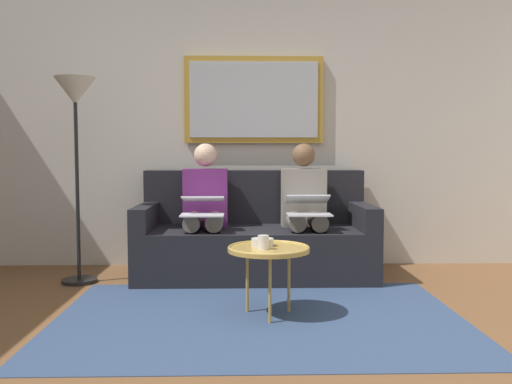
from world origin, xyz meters
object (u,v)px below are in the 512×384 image
cup (263,242)px  person_right (205,206)px  bowl (262,242)px  person_left (305,206)px  laptop_silver (308,206)px  framed_mirror (254,100)px  couch (255,239)px  coffee_table (269,250)px  standing_lamp (76,114)px  laptop_white (203,206)px

cup → person_right: person_right is taller
bowl → person_left: 1.17m
cup → laptop_silver: bearing=-112.3°
framed_mirror → person_right: size_ratio=1.13×
couch → person_right: size_ratio=1.74×
laptop_silver → person_right: person_right is taller
coffee_table → standing_lamp: bearing=-32.3°
laptop_silver → couch: bearing=-35.4°
coffee_table → laptop_silver: size_ratio=1.43×
couch → bowl: bearing=91.1°
couch → standing_lamp: size_ratio=1.20×
coffee_table → cup: cup is taller
coffee_table → laptop_silver: 1.00m
framed_mirror → coffee_table: (-0.06, 1.61, -1.12)m
cup → person_right: (0.45, -1.21, 0.12)m
bowl → person_left: person_left is taller
bowl → standing_lamp: standing_lamp is taller
laptop_silver → laptop_white: laptop_silver is taller
coffee_table → cup: 0.10m
cup → standing_lamp: bearing=-34.7°
person_left → laptop_white: person_left is taller
framed_mirror → person_right: bearing=47.0°
cup → person_right: size_ratio=0.08×
person_left → laptop_silver: bearing=90.0°
laptop_white → coffee_table: bearing=118.3°
person_right → couch: bearing=-170.9°
standing_lamp → person_left: bearing=-173.9°
coffee_table → person_left: bearing=-107.6°
bowl → person_left: size_ratio=0.13×
standing_lamp → cup: bearing=145.3°
coffee_table → person_right: person_right is taller
standing_lamp → laptop_white: bearing=177.6°
cup → person_left: bearing=-108.3°
couch → person_right: person_right is taller
person_right → standing_lamp: size_ratio=0.69×
coffee_table → person_left: size_ratio=0.47×
person_right → framed_mirror: bearing=-133.0°
person_left → couch: bearing=-9.1°
framed_mirror → bowl: (-0.02, 1.54, -1.08)m
person_left → person_right: size_ratio=1.00×
bowl → laptop_silver: (-0.40, -0.85, 0.16)m
coffee_table → framed_mirror: bearing=-87.8°
couch → standing_lamp: 1.81m
coffee_table → person_right: size_ratio=0.47×
laptop_silver → laptop_white: size_ratio=1.02×
couch → cup: size_ratio=22.05×
cup → person_left: (-0.40, -1.21, 0.12)m
coffee_table → laptop_white: 1.05m
coffee_table → standing_lamp: 2.01m
framed_mirror → standing_lamp: 1.59m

